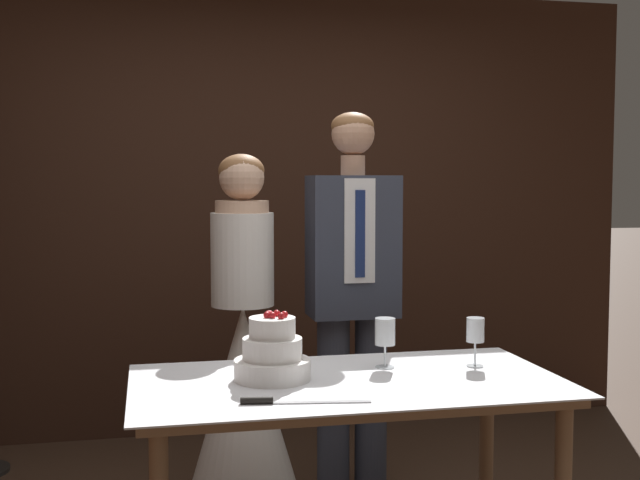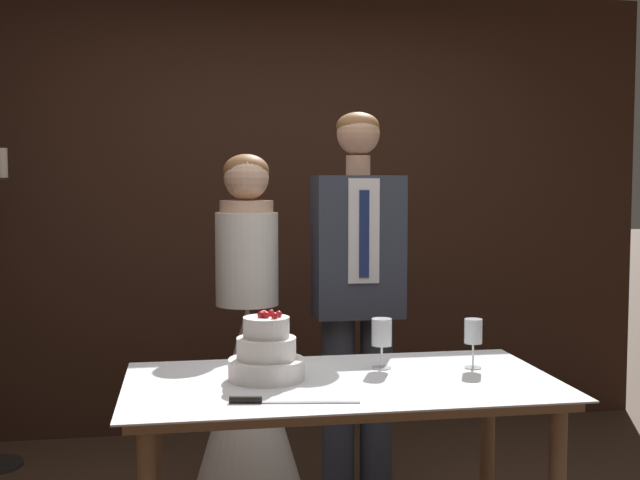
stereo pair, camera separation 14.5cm
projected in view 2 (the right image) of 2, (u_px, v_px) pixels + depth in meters
wall_back at (274, 211)px, 4.76m from camera, size 4.55×0.12×2.59m
cake_table at (342, 407)px, 2.73m from camera, size 1.46×0.78×0.80m
tiered_cake at (266, 354)px, 2.73m from camera, size 0.26×0.26×0.24m
cake_knife at (269, 400)px, 2.44m from camera, size 0.40×0.08×0.02m
wine_glass_near at (473, 334)px, 2.89m from camera, size 0.06×0.06×0.18m
wine_glass_middle at (382, 334)px, 2.89m from camera, size 0.07×0.07×0.18m
bride at (248, 379)px, 3.61m from camera, size 0.54×0.54×1.59m
groom at (358, 288)px, 3.66m from camera, size 0.40×0.25×1.78m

